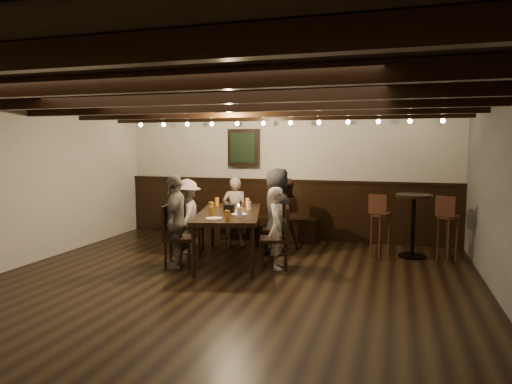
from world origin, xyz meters
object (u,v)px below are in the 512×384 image
(chair_right_near, at_px, (275,238))
(person_right_far, at_px, (278,228))
(person_bench_left, at_px, (183,214))
(person_left_near, at_px, (187,216))
(dining_table, at_px, (229,216))
(bar_stool_left, at_px, (380,234))
(person_bench_right, at_px, (285,213))
(person_left_far, at_px, (176,221))
(person_bench_centre, at_px, (235,211))
(bar_stool_right, at_px, (447,237))
(person_right_near, at_px, (277,211))
(chair_left_far, at_px, (178,248))
(chair_right_far, at_px, (276,250))
(chair_left_near, at_px, (189,235))
(high_top_table, at_px, (413,216))

(chair_right_near, relative_size, person_right_far, 0.72)
(person_bench_left, relative_size, person_left_near, 0.95)
(person_right_far, bearing_deg, dining_table, 59.04)
(person_right_far, height_order, bar_stool_left, person_right_far)
(dining_table, bearing_deg, person_bench_right, 45.00)
(chair_right_near, bearing_deg, person_left_far, 121.51)
(person_bench_centre, height_order, bar_stool_right, person_bench_centre)
(person_bench_right, distance_m, person_right_near, 0.48)
(chair_left_far, distance_m, chair_right_near, 1.70)
(person_bench_right, height_order, bar_stool_left, person_bench_right)
(dining_table, height_order, bar_stool_left, bar_stool_left)
(person_right_far, bearing_deg, person_bench_right, -6.34)
(person_left_near, distance_m, bar_stool_right, 4.15)
(dining_table, distance_m, chair_left_far, 0.95)
(chair_right_far, bearing_deg, chair_left_far, 90.00)
(chair_right_near, distance_m, bar_stool_right, 2.69)
(chair_left_near, relative_size, chair_right_near, 1.12)
(chair_left_near, relative_size, bar_stool_right, 0.93)
(person_left_near, relative_size, high_top_table, 1.21)
(person_right_near, relative_size, bar_stool_right, 1.37)
(bar_stool_right, bearing_deg, person_bench_left, -152.57)
(person_right_near, bearing_deg, person_right_far, -180.00)
(dining_table, bearing_deg, chair_left_far, -147.98)
(person_bench_centre, distance_m, person_bench_right, 0.91)
(chair_left_near, bearing_deg, person_right_near, 90.00)
(chair_left_far, height_order, person_right_near, person_right_near)
(dining_table, height_order, chair_left_near, chair_left_near)
(chair_right_far, relative_size, bar_stool_left, 0.88)
(chair_left_far, distance_m, person_left_far, 0.41)
(bar_stool_left, bearing_deg, person_bench_left, -159.54)
(person_left_near, bearing_deg, chair_left_far, 1.94)
(chair_right_far, distance_m, person_bench_left, 2.13)
(high_top_table, height_order, bar_stool_left, bar_stool_left)
(person_bench_centre, bearing_deg, person_bench_left, 9.46)
(chair_right_near, xyz_separation_m, chair_right_far, (0.23, -0.87, 0.02))
(person_bench_centre, bearing_deg, person_right_near, 141.34)
(chair_left_near, relative_size, person_left_far, 0.70)
(person_right_near, xyz_separation_m, bar_stool_left, (1.64, 0.19, -0.33))
(chair_left_far, height_order, high_top_table, high_top_table)
(chair_right_far, xyz_separation_m, bar_stool_right, (2.44, 1.12, 0.11))
(person_right_near, bearing_deg, chair_right_far, 178.04)
(person_bench_left, relative_size, person_right_far, 0.98)
(dining_table, bearing_deg, person_bench_left, 135.00)
(chair_right_far, height_order, high_top_table, high_top_table)
(chair_left_near, distance_m, person_right_far, 1.75)
(person_bench_right, height_order, person_left_near, person_left_near)
(person_bench_right, xyz_separation_m, person_right_near, (-0.03, -0.47, 0.10))
(person_bench_centre, distance_m, bar_stool_right, 3.53)
(person_bench_right, relative_size, person_left_near, 0.99)
(dining_table, height_order, chair_right_far, chair_right_far)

